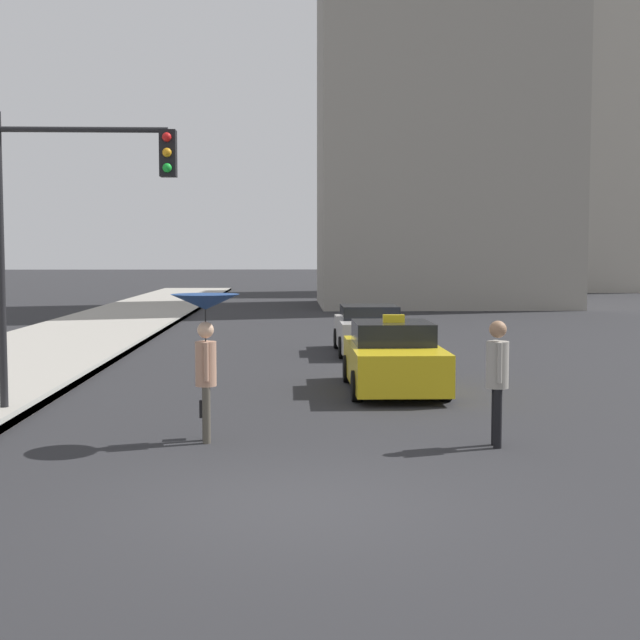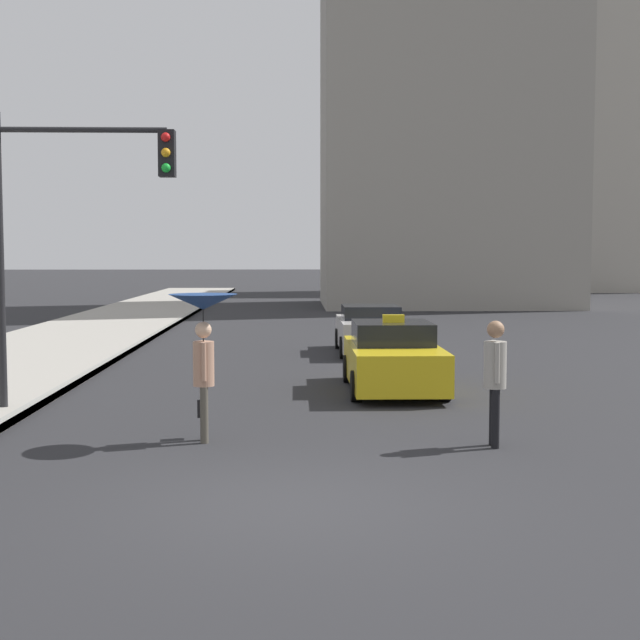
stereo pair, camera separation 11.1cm
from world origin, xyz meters
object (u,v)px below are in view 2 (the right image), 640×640
at_px(taxi, 393,359).
at_px(sedan_red, 371,330).
at_px(traffic_light, 72,206).
at_px(pedestrian_with_umbrella, 203,325).
at_px(pedestrian_man, 495,371).

bearing_deg(taxi, sedan_red, -91.19).
distance_m(taxi, sedan_red, 7.01).
relative_size(sedan_red, traffic_light, 0.79).
distance_m(taxi, traffic_light, 7.09).
bearing_deg(pedestrian_with_umbrella, pedestrian_man, -103.05).
height_order(taxi, pedestrian_with_umbrella, pedestrian_with_umbrella).
xyz_separation_m(pedestrian_with_umbrella, traffic_light, (-2.48, 2.30, 1.88)).
bearing_deg(sedan_red, traffic_light, 57.91).
height_order(pedestrian_with_umbrella, pedestrian_man, pedestrian_with_umbrella).
relative_size(sedan_red, pedestrian_man, 2.22).
bearing_deg(sedan_red, pedestrian_with_umbrella, 73.42).
relative_size(pedestrian_with_umbrella, traffic_light, 0.42).
relative_size(taxi, pedestrian_with_umbrella, 1.85).
bearing_deg(pedestrian_with_umbrella, sedan_red, -23.23).
bearing_deg(pedestrian_man, traffic_light, -107.87).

